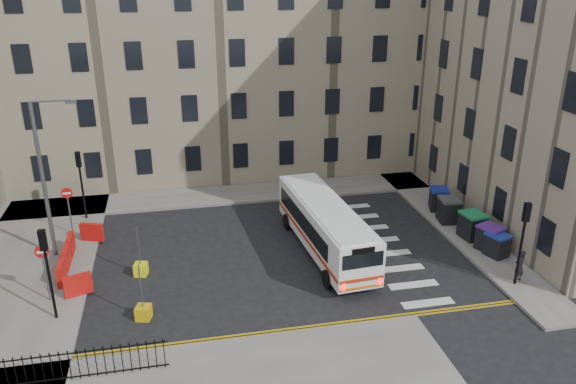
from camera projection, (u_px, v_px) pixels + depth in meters
name	position (u px, v px, depth m)	size (l,w,h in m)	color
ground	(309.00, 250.00, 29.74)	(120.00, 120.00, 0.00)	black
pavement_north	(187.00, 198.00, 36.39)	(36.00, 3.20, 0.15)	slate
pavement_east	(433.00, 207.00, 35.08)	(2.40, 26.00, 0.15)	slate
pavement_west	(31.00, 267.00, 27.94)	(6.00, 22.00, 0.15)	slate
terrace_north	(161.00, 50.00, 39.32)	(38.30, 10.80, 17.20)	gray
traffic_light_east	(524.00, 231.00, 25.33)	(0.28, 0.22, 4.10)	black
traffic_light_nw	(80.00, 175.00, 32.30)	(0.28, 0.22, 4.10)	black
traffic_light_sw	(46.00, 261.00, 22.75)	(0.28, 0.22, 4.10)	black
streetlamp	(43.00, 179.00, 27.47)	(0.50, 0.22, 8.14)	#595B5E
no_entry_north	(68.00, 201.00, 30.68)	(0.60, 0.08, 3.00)	#595B5E
no_entry_south	(44.00, 262.00, 24.31)	(0.60, 0.08, 3.00)	#595B5E
roadworks_barriers	(74.00, 257.00, 27.69)	(1.66, 6.26, 1.00)	red
iron_railings	(56.00, 367.00, 19.85)	(7.80, 0.04, 1.20)	black
bus	(325.00, 225.00, 29.11)	(3.04, 9.91, 2.65)	white
wheelie_bin_a	(497.00, 245.00, 28.70)	(1.25, 1.34, 1.21)	black
wheelie_bin_b	(490.00, 238.00, 29.29)	(1.46, 1.54, 1.34)	black
wheelie_bin_c	(472.00, 225.00, 30.59)	(1.30, 1.45, 1.45)	black
wheelie_bin_d	(449.00, 210.00, 32.59)	(1.30, 1.44, 1.43)	black
wheelie_bin_e	(439.00, 199.00, 34.26)	(1.38, 1.49, 1.35)	black
pedestrian	(519.00, 266.00, 26.27)	(0.58, 0.38, 1.60)	black
bollard_yellow	(141.00, 269.00, 27.28)	(0.60, 0.60, 0.60)	#F4F70D
bollard_chevron	(144.00, 312.00, 23.83)	(0.60, 0.60, 0.60)	gold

